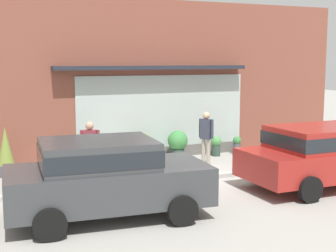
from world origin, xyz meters
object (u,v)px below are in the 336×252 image
at_px(fire_hydrant, 120,162).
at_px(potted_plant_near_hydrant, 216,145).
at_px(potted_plant_window_right, 178,143).
at_px(potted_plant_trailing_edge, 285,144).
at_px(parked_car_red, 327,152).
at_px(potted_plant_by_entrance, 6,153).
at_px(potted_plant_window_left, 237,145).
at_px(pedestrian_with_handbag, 89,148).
at_px(pedestrian_passerby, 206,134).
at_px(potted_plant_corner_tall, 143,147).
at_px(parked_car_dark_gray, 105,174).
at_px(potted_plant_doorstep, 94,152).

relative_size(fire_hydrant, potted_plant_near_hydrant, 1.44).
distance_m(potted_plant_window_right, potted_plant_trailing_edge, 4.09).
distance_m(potted_plant_near_hydrant, potted_plant_trailing_edge, 2.64).
bearing_deg(fire_hydrant, parked_car_red, -30.76).
bearing_deg(potted_plant_window_right, potted_plant_by_entrance, -178.68).
height_order(potted_plant_by_entrance, potted_plant_window_left, potted_plant_by_entrance).
xyz_separation_m(pedestrian_with_handbag, pedestrian_passerby, (3.80, 0.79, 0.01)).
distance_m(potted_plant_corner_tall, potted_plant_trailing_edge, 5.21).
distance_m(parked_car_dark_gray, potted_plant_corner_tall, 5.43).
distance_m(pedestrian_with_handbag, parked_car_dark_gray, 2.86).
bearing_deg(parked_car_dark_gray, potted_plant_by_entrance, 113.25).
distance_m(potted_plant_doorstep, potted_plant_window_right, 2.71).
distance_m(potted_plant_window_left, potted_plant_corner_tall, 3.37).
bearing_deg(parked_car_red, fire_hydrant, 148.81).
bearing_deg(parked_car_red, parked_car_dark_gray, -178.45).
relative_size(potted_plant_corner_tall, potted_plant_trailing_edge, 1.89).
height_order(potted_plant_by_entrance, potted_plant_window_right, potted_plant_by_entrance).
bearing_deg(parked_car_dark_gray, potted_plant_trailing_edge, 34.76).
bearing_deg(parked_car_red, potted_plant_trailing_edge, 65.32).
relative_size(pedestrian_with_handbag, parked_car_red, 0.36).
bearing_deg(pedestrian_passerby, fire_hydrant, 72.26).
height_order(pedestrian_with_handbag, parked_car_red, pedestrian_with_handbag).
bearing_deg(potted_plant_window_left, potted_plant_corner_tall, 179.24).
bearing_deg(potted_plant_doorstep, potted_plant_near_hydrant, 0.71).
xyz_separation_m(parked_car_red, potted_plant_corner_tall, (-3.25, 4.56, -0.40)).
xyz_separation_m(fire_hydrant, pedestrian_with_handbag, (-0.85, -0.08, 0.46)).
distance_m(parked_car_red, potted_plant_by_entrance, 8.50).
bearing_deg(potted_plant_corner_tall, pedestrian_with_handbag, -138.48).
distance_m(potted_plant_window_left, potted_plant_near_hydrant, 0.80).
bearing_deg(potted_plant_doorstep, potted_plant_by_entrance, -175.87).
height_order(fire_hydrant, potted_plant_trailing_edge, fire_hydrant).
distance_m(pedestrian_passerby, parked_car_red, 3.80).
bearing_deg(potted_plant_trailing_edge, potted_plant_doorstep, 178.91).
relative_size(parked_car_red, potted_plant_doorstep, 5.79).
bearing_deg(parked_car_red, potted_plant_near_hydrant, 98.09).
bearing_deg(potted_plant_trailing_edge, pedestrian_with_handbag, -166.99).
height_order(potted_plant_window_left, potted_plant_corner_tall, potted_plant_corner_tall).
height_order(potted_plant_doorstep, potted_plant_near_hydrant, potted_plant_doorstep).
relative_size(parked_car_dark_gray, potted_plant_doorstep, 5.29).
bearing_deg(parked_car_dark_gray, pedestrian_passerby, 45.39).
xyz_separation_m(pedestrian_passerby, potted_plant_trailing_edge, (3.58, 0.91, -0.71)).
bearing_deg(potted_plant_trailing_edge, parked_car_red, -114.24).
relative_size(pedestrian_with_handbag, potted_plant_window_right, 1.69).
distance_m(pedestrian_passerby, potted_plant_trailing_edge, 3.76).
height_order(fire_hydrant, parked_car_red, parked_car_red).
relative_size(potted_plant_corner_tall, potted_plant_near_hydrant, 1.37).
height_order(pedestrian_with_handbag, potted_plant_window_left, pedestrian_with_handbag).
bearing_deg(parked_car_dark_gray, potted_plant_near_hydrant, 47.05).
relative_size(fire_hydrant, potted_plant_corner_tall, 1.05).
height_order(fire_hydrant, potted_plant_window_right, same).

